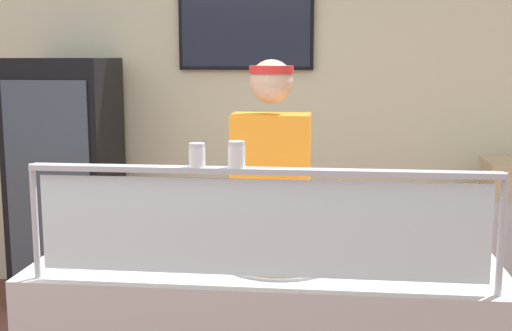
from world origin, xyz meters
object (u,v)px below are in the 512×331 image
pepper_flake_shaker (237,156)px  drink_fridge (67,183)px  parmesan_shaker (197,157)px  pizza_server (287,255)px  worker_figure (272,214)px  pizza_tray (280,258)px

pepper_flake_shaker → drink_fridge: size_ratio=0.05×
parmesan_shaker → pizza_server: bearing=41.5°
drink_fridge → worker_figure: bearing=-38.9°
pepper_flake_shaker → drink_fridge: (-1.53, 2.16, -0.54)m
pepper_flake_shaker → worker_figure: bearing=87.0°
pepper_flake_shaker → parmesan_shaker: bearing=-180.0°
pizza_server → parmesan_shaker: size_ratio=3.28×
parmesan_shaker → pepper_flake_shaker: bearing=0.0°
worker_figure → drink_fridge: size_ratio=1.00×
pizza_tray → drink_fridge: 2.51m
pizza_tray → drink_fridge: size_ratio=0.27×
pepper_flake_shaker → worker_figure: (0.05, 0.89, -0.42)m
pizza_server → pepper_flake_shaker: size_ratio=2.98×
pizza_tray → worker_figure: size_ratio=0.27×
pizza_tray → drink_fridge: bearing=131.7°
pizza_tray → pepper_flake_shaker: pepper_flake_shaker is taller
worker_figure → drink_fridge: (-1.58, 1.27, -0.12)m
pizza_server → drink_fridge: drink_fridge is taller
pizza_server → worker_figure: bearing=103.1°
drink_fridge → pizza_tray: bearing=-48.3°
parmesan_shaker → pepper_flake_shaker: (0.14, 0.00, 0.00)m
pepper_flake_shaker → drink_fridge: 2.70m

